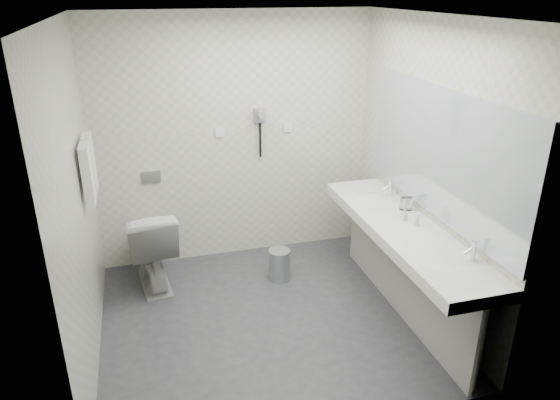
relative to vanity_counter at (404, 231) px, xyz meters
name	(u,v)px	position (x,y,z in m)	size (l,w,h in m)	color
floor	(268,319)	(-1.12, 0.20, -0.80)	(2.80, 2.80, 0.00)	#2F2F34
ceiling	(265,16)	(-1.12, 0.20, 1.70)	(2.80, 2.80, 0.00)	silver
wall_back	(235,141)	(-1.12, 1.50, 0.45)	(2.80, 2.80, 0.00)	beige
wall_front	(324,266)	(-1.12, -1.10, 0.45)	(2.80, 2.80, 0.00)	beige
wall_left	(77,204)	(-2.52, 0.20, 0.45)	(2.60, 2.60, 0.00)	beige
wall_right	(427,170)	(0.27, 0.20, 0.45)	(2.60, 2.60, 0.00)	beige
vanity_counter	(404,231)	(0.00, 0.00, 0.00)	(0.55, 2.20, 0.10)	silver
vanity_panel	(402,275)	(0.02, 0.00, -0.42)	(0.03, 2.15, 0.75)	gray
vanity_post_near	(478,350)	(0.05, -1.04, -0.42)	(0.06, 0.06, 0.75)	silver
vanity_post_far	(357,225)	(0.05, 1.04, -0.42)	(0.06, 0.06, 0.75)	silver
mirror	(441,154)	(0.26, 0.00, 0.65)	(0.02, 2.20, 1.05)	#B2BCC6
basin_near	(448,265)	(0.00, -0.65, 0.04)	(0.40, 0.31, 0.05)	silver
basin_far	(371,199)	(0.00, 0.65, 0.04)	(0.40, 0.31, 0.05)	silver
faucet_near	(473,251)	(0.19, -0.65, 0.12)	(0.04, 0.04, 0.15)	silver
faucet_far	(391,188)	(0.19, 0.65, 0.12)	(0.04, 0.04, 0.15)	silver
soap_bottle_a	(404,215)	(0.05, 0.11, 0.10)	(0.05, 0.05, 0.10)	silver
soap_bottle_c	(417,219)	(0.10, -0.02, 0.11)	(0.04, 0.04, 0.11)	silver
glass_left	(409,204)	(0.19, 0.29, 0.11)	(0.06, 0.06, 0.12)	silver
glass_right	(403,204)	(0.15, 0.31, 0.11)	(0.06, 0.06, 0.12)	silver
toilet	(150,246)	(-2.05, 1.07, -0.40)	(0.45, 0.80, 0.81)	silver
flush_plate	(151,177)	(-1.98, 1.49, 0.15)	(0.18, 0.02, 0.12)	#B2B5BA
pedal_bin	(279,265)	(-0.85, 0.82, -0.65)	(0.21, 0.21, 0.30)	#B2B5BA
bin_lid	(279,251)	(-0.85, 0.82, -0.49)	(0.21, 0.21, 0.01)	#B2B5BA
towel_rail	(83,142)	(-2.47, 0.75, 0.75)	(0.02, 0.02, 0.62)	silver
towel_near	(88,174)	(-2.46, 0.61, 0.53)	(0.07, 0.24, 0.48)	silver
towel_far	(90,163)	(-2.46, 0.89, 0.53)	(0.07, 0.24, 0.48)	silver
dryer_cradle	(260,115)	(-0.88, 1.47, 0.70)	(0.10, 0.04, 0.14)	gray
dryer_barrel	(261,114)	(-0.88, 1.40, 0.73)	(0.08, 0.08, 0.14)	gray
dryer_cord	(260,140)	(-0.88, 1.46, 0.45)	(0.02, 0.02, 0.35)	black
switch_plate_a	(220,132)	(-1.27, 1.49, 0.55)	(0.09, 0.02, 0.09)	silver
switch_plate_b	(288,128)	(-0.57, 1.49, 0.55)	(0.09, 0.02, 0.09)	silver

